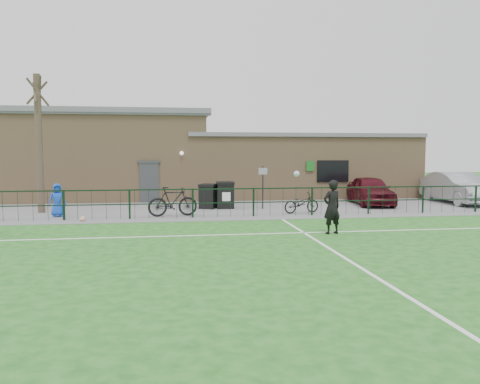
{
  "coord_description": "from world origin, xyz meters",
  "views": [
    {
      "loc": [
        -2.31,
        -10.88,
        2.7
      ],
      "look_at": [
        0.0,
        5.0,
        1.3
      ],
      "focal_mm": 35.0,
      "sensor_mm": 36.0,
      "label": 1
    }
  ],
  "objects": [
    {
      "name": "ground",
      "position": [
        0.0,
        0.0,
        0.0
      ],
      "size": [
        90.0,
        90.0,
        0.0
      ],
      "primitive_type": "plane",
      "color": "#1D5B1A",
      "rests_on": "ground"
    },
    {
      "name": "paving_strip",
      "position": [
        0.0,
        13.5,
        0.01
      ],
      "size": [
        34.0,
        13.0,
        0.02
      ],
      "primitive_type": "cube",
      "color": "slate",
      "rests_on": "ground"
    },
    {
      "name": "pitch_line_touch",
      "position": [
        0.0,
        7.8,
        0.0
      ],
      "size": [
        28.0,
        0.1,
        0.01
      ],
      "primitive_type": "cube",
      "color": "white",
      "rests_on": "ground"
    },
    {
      "name": "pitch_line_mid",
      "position": [
        0.0,
        4.0,
        0.0
      ],
      "size": [
        28.0,
        0.1,
        0.01
      ],
      "primitive_type": "cube",
      "color": "white",
      "rests_on": "ground"
    },
    {
      "name": "pitch_line_perp",
      "position": [
        2.0,
        0.0,
        0.0
      ],
      "size": [
        0.1,
        16.0,
        0.01
      ],
      "primitive_type": "cube",
      "color": "white",
      "rests_on": "ground"
    },
    {
      "name": "perimeter_fence",
      "position": [
        0.0,
        8.0,
        0.6
      ],
      "size": [
        28.0,
        0.1,
        1.2
      ],
      "primitive_type": "cube",
      "color": "black",
      "rests_on": "ground"
    },
    {
      "name": "bare_tree",
      "position": [
        -8.0,
        10.5,
        3.0
      ],
      "size": [
        0.3,
        0.3,
        6.0
      ],
      "primitive_type": "cylinder",
      "color": "#423328",
      "rests_on": "ground"
    },
    {
      "name": "wheelie_bin_left",
      "position": [
        0.16,
        10.95,
        0.6
      ],
      "size": [
        0.8,
        0.9,
        1.16
      ],
      "primitive_type": "cube",
      "rotation": [
        0.0,
        0.0,
        -0.03
      ],
      "color": "black",
      "rests_on": "paving_strip"
    },
    {
      "name": "wheelie_bin_right",
      "position": [
        -0.63,
        10.97,
        0.55
      ],
      "size": [
        0.96,
        1.01,
        1.06
      ],
      "primitive_type": "cube",
      "rotation": [
        0.0,
        0.0,
        -0.41
      ],
      "color": "black",
      "rests_on": "paving_strip"
    },
    {
      "name": "sign_post",
      "position": [
        1.86,
        10.42,
        1.02
      ],
      "size": [
        0.08,
        0.08,
        2.0
      ],
      "primitive_type": "cylinder",
      "rotation": [
        0.0,
        0.0,
        -0.32
      ],
      "color": "black",
      "rests_on": "paving_strip"
    },
    {
      "name": "car_maroon",
      "position": [
        7.57,
        11.39,
        0.74
      ],
      "size": [
        2.26,
        4.42,
        1.44
      ],
      "primitive_type": "imported",
      "rotation": [
        0.0,
        0.0,
        -0.14
      ],
      "color": "#480D16",
      "rests_on": "paving_strip"
    },
    {
      "name": "car_silver",
      "position": [
        12.28,
        11.32,
        0.82
      ],
      "size": [
        1.85,
        4.92,
        1.6
      ],
      "primitive_type": "imported",
      "rotation": [
        0.0,
        0.0,
        -0.03
      ],
      "color": "#94969B",
      "rests_on": "paving_strip"
    },
    {
      "name": "bicycle_d",
      "position": [
        -2.3,
        8.51,
        0.63
      ],
      "size": [
        2.1,
        0.85,
        1.23
      ],
      "primitive_type": "imported",
      "rotation": [
        0.0,
        0.0,
        1.71
      ],
      "color": "black",
      "rests_on": "paving_strip"
    },
    {
      "name": "bicycle_e",
      "position": [
        3.24,
        8.7,
        0.46
      ],
      "size": [
        1.75,
        0.96,
        0.87
      ],
      "primitive_type": "imported",
      "rotation": [
        0.0,
        0.0,
        1.81
      ],
      "color": "black",
      "rests_on": "paving_strip"
    },
    {
      "name": "spectator_child",
      "position": [
        -6.98,
        9.04,
        0.7
      ],
      "size": [
        0.77,
        0.62,
        1.37
      ],
      "primitive_type": "imported",
      "rotation": [
        0.0,
        0.0,
        0.3
      ],
      "color": "blue",
      "rests_on": "paving_strip"
    },
    {
      "name": "goalkeeper_kick",
      "position": [
        2.83,
        3.74,
        0.9
      ],
      "size": [
        1.0,
        2.9,
        1.97
      ],
      "color": "black",
      "rests_on": "ground"
    },
    {
      "name": "ball_ground",
      "position": [
        -5.74,
        7.59,
        0.11
      ],
      "size": [
        0.22,
        0.22,
        0.22
      ],
      "primitive_type": "sphere",
      "color": "silver",
      "rests_on": "ground"
    },
    {
      "name": "clubhouse",
      "position": [
        -0.88,
        16.5,
        2.22
      ],
      "size": [
        24.25,
        5.4,
        4.96
      ],
      "color": "tan",
      "rests_on": "ground"
    }
  ]
}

